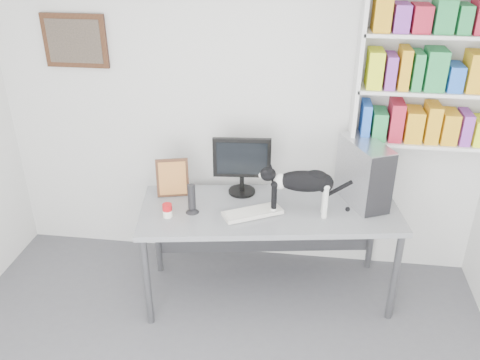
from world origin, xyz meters
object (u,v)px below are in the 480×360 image
at_px(leaning_print, 172,177).
at_px(cat, 302,192).
at_px(bookshelf, 431,63).
at_px(soup_can, 167,210).
at_px(pc_tower, 364,173).
at_px(speaker, 192,198).
at_px(keyboard, 252,212).
at_px(desk, 268,252).
at_px(monitor, 242,165).

height_order(leaning_print, cat, cat).
xyz_separation_m(bookshelf, soup_can, (-1.82, -0.64, -0.99)).
bearing_deg(pc_tower, bookshelf, 2.98).
bearing_deg(speaker, keyboard, -10.35).
bearing_deg(desk, cat, -24.25).
bearing_deg(bookshelf, leaning_print, -170.59).
bearing_deg(speaker, bookshelf, 4.84).
bearing_deg(monitor, speaker, -137.59).
xyz_separation_m(keyboard, pc_tower, (0.81, 0.32, 0.23)).
bearing_deg(leaning_print, pc_tower, -11.06).
distance_m(pc_tower, speaker, 1.31).
height_order(keyboard, soup_can, soup_can).
distance_m(desk, pc_tower, 0.97).
relative_size(speaker, soup_can, 2.28).
xyz_separation_m(bookshelf, speaker, (-1.65, -0.55, -0.92)).
xyz_separation_m(speaker, cat, (0.80, 0.08, 0.07)).
relative_size(desk, cat, 3.25).
bearing_deg(soup_can, desk, 17.35).
xyz_separation_m(bookshelf, cat, (-0.85, -0.47, -0.85)).
distance_m(keyboard, soup_can, 0.62).
bearing_deg(desk, monitor, 129.53).
bearing_deg(monitor, leaning_print, -173.38).
height_order(desk, monitor, monitor).
bearing_deg(cat, monitor, 147.90).
xyz_separation_m(desk, cat, (0.23, -0.06, 0.59)).
height_order(bookshelf, cat, bookshelf).
bearing_deg(monitor, desk, -46.14).
distance_m(pc_tower, cat, 0.53).
height_order(speaker, leaning_print, leaning_print).
xyz_separation_m(desk, monitor, (-0.24, 0.21, 0.64)).
distance_m(speaker, soup_can, 0.20).
bearing_deg(pc_tower, keyboard, 176.52).
height_order(desk, pc_tower, pc_tower).
height_order(pc_tower, speaker, pc_tower).
bearing_deg(leaning_print, desk, -22.39).
bearing_deg(cat, leaning_print, 168.54).
distance_m(desk, soup_can, 0.89).
bearing_deg(speaker, monitor, 33.67).
bearing_deg(keyboard, pc_tower, -7.04).
relative_size(desk, speaker, 8.29).
bearing_deg(soup_can, leaning_print, 96.97).
bearing_deg(cat, keyboard, -173.39).
height_order(desk, speaker, speaker).
height_order(bookshelf, speaker, bookshelf).
xyz_separation_m(desk, leaning_print, (-0.77, 0.10, 0.56)).
distance_m(keyboard, leaning_print, 0.70).
xyz_separation_m(speaker, soup_can, (-0.17, -0.09, -0.07)).
distance_m(bookshelf, leaning_print, 2.08).
height_order(pc_tower, cat, pc_tower).
bearing_deg(monitor, cat, -34.85).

